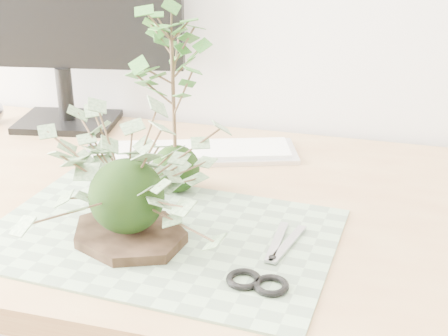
{
  "coord_description": "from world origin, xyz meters",
  "views": [
    {
      "loc": [
        0.22,
        0.36,
        1.19
      ],
      "look_at": [
        0.0,
        1.14,
        0.84
      ],
      "focal_mm": 50.0,
      "sensor_mm": 36.0,
      "label": 1
    }
  ],
  "objects": [
    {
      "name": "stone_dish",
      "position": [
        -0.12,
        1.07,
        0.75
      ],
      "size": [
        0.24,
        0.24,
        0.01
      ],
      "primitive_type": "cylinder",
      "rotation": [
        0.0,
        0.0,
        -0.41
      ],
      "color": "black",
      "rests_on": "cutting_mat"
    },
    {
      "name": "keyboard",
      "position": [
        -0.14,
        1.4,
        0.75
      ],
      "size": [
        0.42,
        0.25,
        0.02
      ],
      "rotation": [
        0.0,
        0.0,
        0.34
      ],
      "color": "silver",
      "rests_on": "desk"
    },
    {
      "name": "monitor",
      "position": [
        -0.45,
        1.51,
        1.0
      ],
      "size": [
        0.51,
        0.18,
        0.45
      ],
      "rotation": [
        0.0,
        0.0,
        0.17
      ],
      "color": "black",
      "rests_on": "desk"
    },
    {
      "name": "ivy_kokedama",
      "position": [
        -0.12,
        1.07,
        0.86
      ],
      "size": [
        0.35,
        0.35,
        0.21
      ],
      "rotation": [
        0.0,
        0.0,
        0.19
      ],
      "color": "black",
      "rests_on": "stone_dish"
    },
    {
      "name": "scissors",
      "position": [
        0.09,
        1.03,
        0.75
      ],
      "size": [
        0.09,
        0.19,
        0.01
      ],
      "rotation": [
        0.0,
        0.0,
        -0.11
      ],
      "color": "#94949B",
      "rests_on": "cutting_mat"
    },
    {
      "name": "maple_kokedama",
      "position": [
        -0.11,
        1.25,
        0.97
      ],
      "size": [
        0.22,
        0.22,
        0.33
      ],
      "rotation": [
        0.0,
        0.0,
        0.31
      ],
      "color": "black",
      "rests_on": "desk"
    },
    {
      "name": "cutting_mat",
      "position": [
        -0.08,
        1.1,
        0.74
      ],
      "size": [
        0.52,
        0.36,
        0.0
      ],
      "primitive_type": "cube",
      "rotation": [
        0.0,
        0.0,
        -0.06
      ],
      "color": "slate",
      "rests_on": "desk"
    },
    {
      "name": "desk",
      "position": [
        -0.1,
        1.23,
        0.65
      ],
      "size": [
        1.6,
        0.7,
        0.74
      ],
      "color": "tan",
      "rests_on": "ground_plane"
    }
  ]
}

